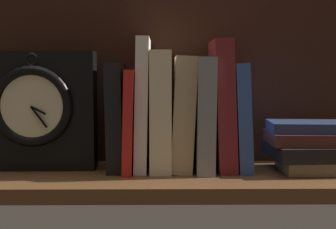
{
  "coord_description": "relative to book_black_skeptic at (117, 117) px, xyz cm",
  "views": [
    {
      "loc": [
        -1.65,
        -82.79,
        17.41
      ],
      "look_at": [
        -0.75,
        3.43,
        10.28
      ],
      "focal_mm": 49.43,
      "sensor_mm": 36.0,
      "label": 1
    }
  ],
  "objects": [
    {
      "name": "ground_plane",
      "position": [
        10.39,
        -3.43,
        -11.14
      ],
      "size": [
        82.51,
        25.11,
        2.5
      ],
      "primitive_type": "cube",
      "color": "brown"
    },
    {
      "name": "back_panel",
      "position": [
        10.39,
        8.53,
        10.32
      ],
      "size": [
        82.51,
        1.2,
        40.41
      ],
      "primitive_type": "cube",
      "color": "black",
      "rests_on": "ground_plane"
    },
    {
      "name": "book_black_skeptic",
      "position": [
        0.0,
        0.0,
        0.0
      ],
      "size": [
        3.26,
        12.4,
        19.83
      ],
      "primitive_type": "cube",
      "rotation": [
        0.0,
        -0.02,
        0.0
      ],
      "color": "black",
      "rests_on": "ground_plane"
    },
    {
      "name": "book_red_requiem",
      "position": [
        2.6,
        0.0,
        -0.62
      ],
      "size": [
        2.17,
        15.58,
        18.58
      ],
      "primitive_type": "cube",
      "rotation": [
        0.0,
        0.03,
        0.0
      ],
      "color": "red",
      "rests_on": "ground_plane"
    },
    {
      "name": "book_white_catcher",
      "position": [
        4.88,
        0.0,
        2.31
      ],
      "size": [
        2.85,
        12.63,
        24.44
      ],
      "primitive_type": "cube",
      "rotation": [
        0.0,
        0.02,
        0.0
      ],
      "color": "silver",
      "rests_on": "ground_plane"
    },
    {
      "name": "book_cream_twain",
      "position": [
        8.27,
        0.0,
        1.1
      ],
      "size": [
        3.93,
        13.53,
        22.0
      ],
      "primitive_type": "cube",
      "rotation": [
        0.0,
        -0.0,
        0.0
      ],
      "color": "beige",
      "rests_on": "ground_plane"
    },
    {
      "name": "book_tan_shortstories",
      "position": [
        12.45,
        0.0,
        0.6
      ],
      "size": [
        4.89,
        12.53,
        21.15
      ],
      "primitive_type": "cube",
      "rotation": [
        0.0,
        0.05,
        0.0
      ],
      "color": "tan",
      "rests_on": "ground_plane"
    },
    {
      "name": "book_gray_chess",
      "position": [
        16.28,
        0.0,
        0.49
      ],
      "size": [
        3.38,
        15.85,
        20.78
      ],
      "primitive_type": "cube",
      "rotation": [
        0.0,
        0.01,
        0.0
      ],
      "color": "gray",
      "rests_on": "ground_plane"
    },
    {
      "name": "book_maroon_dawkins",
      "position": [
        19.84,
        0.0,
        2.14
      ],
      "size": [
        4.35,
        13.02,
        24.18
      ],
      "primitive_type": "cube",
      "rotation": [
        0.0,
        -0.04,
        0.0
      ],
      "color": "maroon",
      "rests_on": "ground_plane"
    },
    {
      "name": "book_blue_modern",
      "position": [
        23.05,
        0.0,
        -0.05
      ],
      "size": [
        3.46,
        12.94,
        19.78
      ],
      "primitive_type": "cube",
      "rotation": [
        0.0,
        -0.05,
        0.0
      ],
      "color": "#2D4C8E",
      "rests_on": "ground_plane"
    },
    {
      "name": "framed_clock",
      "position": [
        -14.98,
        -0.28,
        1.3
      ],
      "size": [
        22.04,
        6.36,
        22.04
      ],
      "color": "black",
      "rests_on": "ground_plane"
    },
    {
      "name": "book_stack_side",
      "position": [
        37.19,
        -2.2,
        -5.2
      ],
      "size": [
        18.51,
        14.54,
        9.09
      ],
      "color": "#9E8966",
      "rests_on": "ground_plane"
    }
  ]
}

